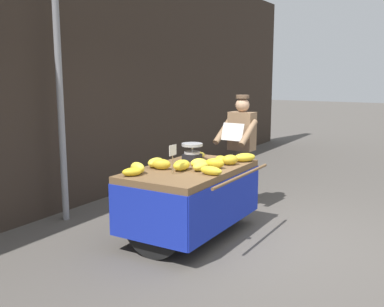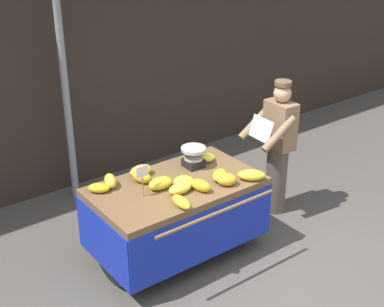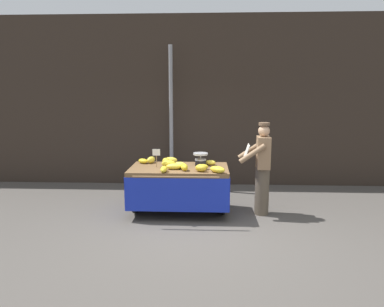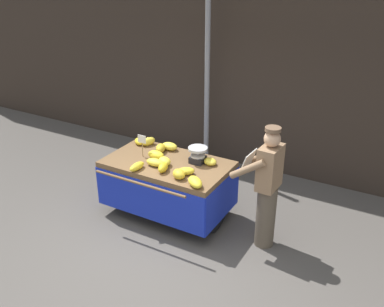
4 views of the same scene
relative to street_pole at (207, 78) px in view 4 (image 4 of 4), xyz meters
name	(u,v)px [view 4 (image 4 of 4)]	position (x,y,z in m)	size (l,w,h in m)	color
ground_plane	(155,253)	(0.69, -2.75, -1.66)	(60.00, 60.00, 0.00)	#514C47
back_wall	(254,56)	(0.69, 0.42, 0.37)	(16.00, 0.24, 4.05)	#332821
street_pole	(207,78)	(0.00, 0.00, 0.00)	(0.09, 0.09, 3.31)	gray
banana_cart	(168,176)	(0.33, -1.85, -1.00)	(1.83, 1.25, 0.88)	brown
weighing_scale	(198,155)	(0.72, -1.64, -0.66)	(0.28, 0.28, 0.24)	black
price_sign	(142,141)	(-0.09, -1.87, -0.53)	(0.14, 0.01, 0.34)	#997A51
banana_bunch_0	(156,155)	(0.14, -1.84, -0.71)	(0.16, 0.26, 0.13)	yellow
banana_bunch_1	(164,161)	(0.36, -1.96, -0.71)	(0.17, 0.21, 0.12)	yellow
banana_bunch_2	(186,171)	(0.76, -2.05, -0.72)	(0.14, 0.25, 0.10)	yellow
banana_bunch_3	(169,146)	(0.14, -1.47, -0.71)	(0.16, 0.26, 0.12)	yellow
banana_bunch_4	(210,162)	(0.91, -1.62, -0.73)	(0.17, 0.21, 0.09)	yellow
banana_bunch_5	(161,148)	(0.06, -1.61, -0.71)	(0.14, 0.23, 0.13)	gold
banana_bunch_6	(155,162)	(0.25, -2.04, -0.72)	(0.15, 0.27, 0.11)	yellow
banana_bunch_7	(148,141)	(-0.25, -1.49, -0.71)	(0.12, 0.24, 0.13)	yellow
banana_bunch_8	(139,141)	(-0.40, -1.52, -0.73)	(0.14, 0.22, 0.09)	gold
banana_bunch_9	(137,166)	(0.10, -2.27, -0.72)	(0.11, 0.28, 0.10)	yellow
banana_bunch_10	(179,174)	(0.74, -2.19, -0.71)	(0.16, 0.21, 0.13)	gold
banana_bunch_11	(195,182)	(1.03, -2.26, -0.72)	(0.16, 0.30, 0.11)	yellow
banana_bunch_12	(163,167)	(0.45, -2.13, -0.71)	(0.12, 0.24, 0.12)	gold
vendor_person	(267,188)	(1.86, -1.83, -0.78)	(0.59, 0.53, 1.71)	brown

